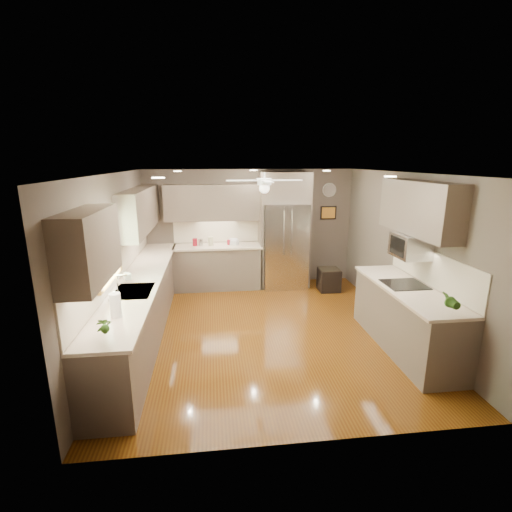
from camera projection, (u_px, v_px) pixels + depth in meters
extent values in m
plane|color=#4E260A|center=(266.00, 330.00, 6.03)|extent=(5.00, 5.00, 0.00)
plane|color=white|center=(267.00, 173.00, 5.40)|extent=(5.00, 5.00, 0.00)
plane|color=brown|center=(250.00, 228.00, 8.12)|extent=(4.50, 0.00, 4.50)
plane|color=brown|center=(308.00, 325.00, 3.32)|extent=(4.50, 0.00, 4.50)
plane|color=brown|center=(116.00, 260.00, 5.46)|extent=(0.00, 5.00, 5.00)
plane|color=brown|center=(404.00, 252.00, 5.98)|extent=(0.00, 5.00, 5.00)
cylinder|color=maroon|center=(195.00, 242.00, 7.74)|extent=(0.10, 0.10, 0.16)
cylinder|color=silver|center=(201.00, 242.00, 7.76)|extent=(0.11, 0.11, 0.15)
cylinder|color=#B4B087|center=(211.00, 241.00, 7.78)|extent=(0.15, 0.15, 0.19)
cylinder|color=maroon|center=(229.00, 242.00, 7.84)|extent=(0.07, 0.07, 0.11)
imported|color=white|center=(128.00, 276.00, 5.43)|extent=(0.12, 0.12, 0.20)
imported|color=#2C5718|center=(102.00, 326.00, 3.69)|extent=(0.17, 0.14, 0.28)
imported|color=#2C5718|center=(450.00, 301.00, 4.31)|extent=(0.18, 0.14, 0.31)
imported|color=#B4B087|center=(234.00, 244.00, 7.84)|extent=(0.27, 0.27, 0.06)
cube|color=brown|center=(143.00, 306.00, 5.84)|extent=(0.60, 4.70, 0.90)
cube|color=beige|center=(141.00, 278.00, 5.72)|extent=(0.65, 4.70, 0.04)
cube|color=beige|center=(119.00, 261.00, 5.62)|extent=(0.02, 4.70, 0.50)
cube|color=brown|center=(218.00, 267.00, 7.95)|extent=(1.85, 0.60, 0.90)
cube|color=beige|center=(218.00, 246.00, 7.82)|extent=(1.85, 0.65, 0.04)
cube|color=beige|center=(217.00, 231.00, 8.04)|extent=(1.85, 0.02, 0.50)
cube|color=brown|center=(89.00, 247.00, 3.80)|extent=(0.33, 1.20, 0.75)
cube|color=brown|center=(140.00, 210.00, 6.58)|extent=(0.33, 2.40, 0.75)
cube|color=brown|center=(216.00, 202.00, 7.73)|extent=(2.15, 0.33, 0.75)
cube|color=brown|center=(419.00, 208.00, 5.23)|extent=(0.33, 1.70, 0.75)
cube|color=#BFF2B2|center=(106.00, 248.00, 4.91)|extent=(0.01, 1.00, 0.80)
cube|color=olive|center=(104.00, 216.00, 4.80)|extent=(0.05, 1.12, 0.06)
cube|color=olive|center=(111.00, 279.00, 5.02)|extent=(0.05, 1.12, 0.06)
cube|color=olive|center=(96.00, 259.00, 4.40)|extent=(0.05, 0.06, 0.80)
cube|color=olive|center=(117.00, 240.00, 5.42)|extent=(0.05, 0.06, 0.80)
cube|color=silver|center=(133.00, 292.00, 5.10)|extent=(0.50, 0.70, 0.03)
cube|color=#262626|center=(134.00, 294.00, 5.11)|extent=(0.44, 0.62, 0.05)
cylinder|color=silver|center=(117.00, 284.00, 5.04)|extent=(0.02, 0.02, 0.24)
cylinder|color=silver|center=(121.00, 275.00, 5.02)|extent=(0.16, 0.02, 0.02)
cube|color=silver|center=(284.00, 245.00, 7.94)|extent=(0.92, 0.72, 1.82)
cube|color=black|center=(287.00, 261.00, 7.68)|extent=(0.88, 0.02, 0.02)
cube|color=black|center=(288.00, 233.00, 7.52)|extent=(0.01, 0.02, 1.00)
cylinder|color=silver|center=(284.00, 233.00, 7.48)|extent=(0.02, 0.02, 0.90)
cylinder|color=silver|center=(292.00, 233.00, 7.50)|extent=(0.02, 0.02, 0.90)
cube|color=brown|center=(285.00, 187.00, 7.69)|extent=(1.04, 0.60, 0.63)
cube|color=brown|center=(261.00, 245.00, 7.94)|extent=(0.06, 0.60, 1.82)
cube|color=brown|center=(306.00, 244.00, 8.06)|extent=(0.06, 0.60, 1.82)
cube|color=brown|center=(406.00, 319.00, 5.37)|extent=(0.65, 2.20, 0.90)
cube|color=beige|center=(408.00, 288.00, 5.25)|extent=(0.70, 2.20, 0.04)
cube|color=beige|center=(432.00, 269.00, 5.22)|extent=(0.02, 2.20, 0.50)
cube|color=black|center=(404.00, 284.00, 5.34)|extent=(0.56, 0.52, 0.01)
cube|color=silver|center=(411.00, 246.00, 5.37)|extent=(0.42, 0.55, 0.34)
cube|color=black|center=(397.00, 246.00, 5.34)|extent=(0.02, 0.40, 0.26)
cylinder|color=white|center=(264.00, 175.00, 5.70)|extent=(0.03, 0.03, 0.08)
cylinder|color=white|center=(264.00, 182.00, 5.73)|extent=(0.22, 0.22, 0.10)
sphere|color=white|center=(264.00, 188.00, 5.75)|extent=(0.16, 0.16, 0.16)
cube|color=white|center=(287.00, 180.00, 5.76)|extent=(0.48, 0.11, 0.01)
cube|color=white|center=(261.00, 179.00, 6.06)|extent=(0.11, 0.48, 0.01)
cube|color=white|center=(242.00, 181.00, 5.68)|extent=(0.48, 0.11, 0.01)
cube|color=white|center=(268.00, 182.00, 5.39)|extent=(0.11, 0.48, 0.01)
cylinder|color=white|center=(177.00, 171.00, 6.49)|extent=(0.14, 0.14, 0.01)
cylinder|color=white|center=(327.00, 171.00, 6.81)|extent=(0.14, 0.14, 0.01)
cylinder|color=white|center=(158.00, 178.00, 4.09)|extent=(0.14, 0.14, 0.01)
cylinder|color=white|center=(390.00, 177.00, 4.40)|extent=(0.14, 0.14, 0.01)
cylinder|color=white|center=(253.00, 170.00, 7.14)|extent=(0.14, 0.14, 0.01)
cylinder|color=white|center=(329.00, 190.00, 8.11)|extent=(0.30, 0.03, 0.30)
cylinder|color=silver|center=(330.00, 190.00, 8.09)|extent=(0.29, 0.00, 0.29)
cube|color=black|center=(328.00, 213.00, 8.23)|extent=(0.36, 0.03, 0.30)
cube|color=orange|center=(328.00, 213.00, 8.21)|extent=(0.30, 0.01, 0.24)
cube|color=black|center=(329.00, 280.00, 7.82)|extent=(0.43, 0.43, 0.48)
cube|color=black|center=(329.00, 269.00, 7.76)|extent=(0.41, 0.41, 0.03)
cylinder|color=white|center=(115.00, 306.00, 4.21)|extent=(0.13, 0.13, 0.30)
cylinder|color=silver|center=(115.00, 305.00, 4.21)|extent=(0.03, 0.03, 0.32)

